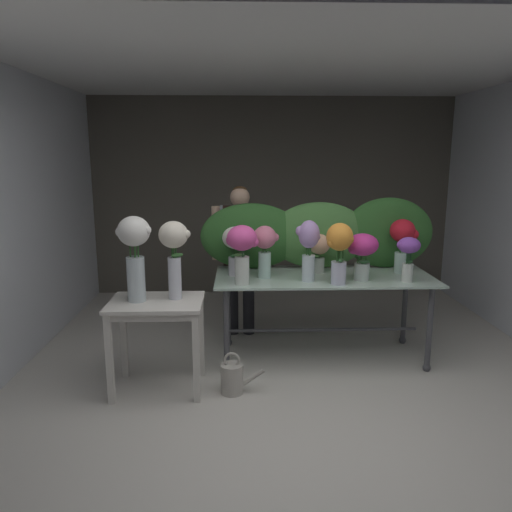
# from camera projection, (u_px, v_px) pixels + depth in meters

# --- Properties ---
(ground_plane) EXTENTS (8.64, 8.64, 0.00)m
(ground_plane) POSITION_uv_depth(u_px,v_px,m) (283.00, 342.00, 4.96)
(ground_plane) COLOR beige
(wall_back) EXTENTS (4.91, 0.12, 2.62)m
(wall_back) POSITION_uv_depth(u_px,v_px,m) (272.00, 197.00, 6.62)
(wall_back) COLOR #5B564C
(wall_back) RESTS_ON ground
(wall_left) EXTENTS (0.12, 4.05, 2.62)m
(wall_left) POSITION_uv_depth(u_px,v_px,m) (27.00, 215.00, 4.62)
(wall_left) COLOR silver
(wall_left) RESTS_ON ground
(ceiling_slab) EXTENTS (5.03, 4.05, 0.12)m
(ceiling_slab) POSITION_uv_depth(u_px,v_px,m) (287.00, 64.00, 4.42)
(ceiling_slab) COLOR silver
(ceiling_slab) RESTS_ON wall_back
(display_table_glass) EXTENTS (1.96, 0.85, 0.80)m
(display_table_glass) POSITION_uv_depth(u_px,v_px,m) (323.00, 288.00, 4.46)
(display_table_glass) COLOR #B3D0BF
(display_table_glass) RESTS_ON ground
(side_table_white) EXTENTS (0.73, 0.54, 0.74)m
(side_table_white) POSITION_uv_depth(u_px,v_px,m) (157.00, 314.00, 3.86)
(side_table_white) COLOR silver
(side_table_white) RESTS_ON ground
(florist) EXTENTS (0.58, 0.24, 1.56)m
(florist) POSITION_uv_depth(u_px,v_px,m) (240.00, 245.00, 5.02)
(florist) COLOR #232328
(florist) RESTS_ON ground
(foliage_backdrop) EXTENTS (2.24, 0.25, 0.68)m
(foliage_backdrop) POSITION_uv_depth(u_px,v_px,m) (316.00, 235.00, 4.67)
(foliage_backdrop) COLOR #2D6028
(foliage_backdrop) RESTS_ON display_table_glass
(vase_lilac_stock) EXTENTS (0.22, 0.18, 0.53)m
(vase_lilac_stock) POSITION_uv_depth(u_px,v_px,m) (308.00, 245.00, 4.18)
(vase_lilac_stock) COLOR silver
(vase_lilac_stock) RESTS_ON display_table_glass
(vase_violet_peonies) EXTENTS (0.20, 0.19, 0.39)m
(vase_violet_peonies) POSITION_uv_depth(u_px,v_px,m) (408.00, 254.00, 4.17)
(vase_violet_peonies) COLOR silver
(vase_violet_peonies) RESTS_ON display_table_glass
(vase_rosy_roses) EXTENTS (0.24, 0.21, 0.47)m
(vase_rosy_roses) POSITION_uv_depth(u_px,v_px,m) (265.00, 246.00, 4.29)
(vase_rosy_roses) COLOR silver
(vase_rosy_roses) RESTS_ON display_table_glass
(vase_magenta_lilies) EXTENTS (0.27, 0.27, 0.41)m
(vase_magenta_lilies) POSITION_uv_depth(u_px,v_px,m) (362.00, 250.00, 4.21)
(vase_magenta_lilies) COLOR silver
(vase_magenta_lilies) RESTS_ON display_table_glass
(vase_ivory_freesia) EXTENTS (0.27, 0.23, 0.45)m
(vase_ivory_freesia) POSITION_uv_depth(u_px,v_px,m) (236.00, 245.00, 4.40)
(vase_ivory_freesia) COLOR silver
(vase_ivory_freesia) RESTS_ON display_table_glass
(vase_fuchsia_carnations) EXTENTS (0.27, 0.25, 0.51)m
(vase_fuchsia_carnations) POSITION_uv_depth(u_px,v_px,m) (242.00, 247.00, 4.07)
(vase_fuchsia_carnations) COLOR silver
(vase_fuchsia_carnations) RESTS_ON display_table_glass
(vase_crimson_dahlias) EXTENTS (0.26, 0.23, 0.50)m
(vase_crimson_dahlias) POSITION_uv_depth(u_px,v_px,m) (403.00, 239.00, 4.47)
(vase_crimson_dahlias) COLOR silver
(vase_crimson_dahlias) RESTS_ON display_table_glass
(vase_peach_anemones) EXTENTS (0.20, 0.20, 0.36)m
(vase_peach_anemones) POSITION_uv_depth(u_px,v_px,m) (319.00, 249.00, 4.49)
(vase_peach_anemones) COLOR silver
(vase_peach_anemones) RESTS_ON display_table_glass
(vase_sunset_ranunculus) EXTENTS (0.22, 0.22, 0.52)m
(vase_sunset_ranunculus) POSITION_uv_depth(u_px,v_px,m) (340.00, 247.00, 4.07)
(vase_sunset_ranunculus) COLOR silver
(vase_sunset_ranunculus) RESTS_ON display_table_glass
(vase_white_roses_tall) EXTENTS (0.28, 0.25, 0.67)m
(vase_white_roses_tall) POSITION_uv_depth(u_px,v_px,m) (135.00, 251.00, 3.75)
(vase_white_roses_tall) COLOR silver
(vase_white_roses_tall) RESTS_ON side_table_white
(vase_cream_lisianthus_tall) EXTENTS (0.25, 0.23, 0.62)m
(vase_cream_lisianthus_tall) POSITION_uv_depth(u_px,v_px,m) (174.00, 249.00, 3.81)
(vase_cream_lisianthus_tall) COLOR silver
(vase_cream_lisianthus_tall) RESTS_ON side_table_white
(watering_can) EXTENTS (0.35, 0.18, 0.34)m
(watering_can) POSITION_uv_depth(u_px,v_px,m) (233.00, 378.00, 3.89)
(watering_can) COLOR #B7B2A8
(watering_can) RESTS_ON ground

